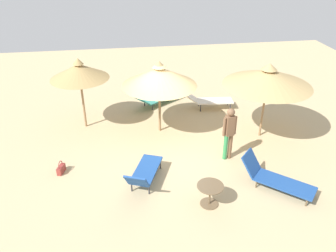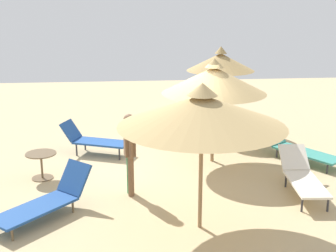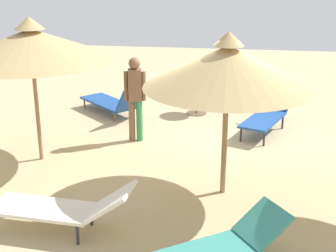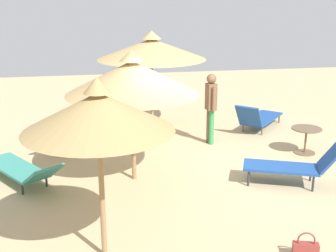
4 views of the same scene
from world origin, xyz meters
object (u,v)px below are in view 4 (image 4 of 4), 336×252
Objects in this scene: lounge_chair_far_right at (61,133)px; lounge_chair_edge at (258,118)px; lounge_chair_near_left at (22,169)px; lounge_chair_front at (293,165)px; parasol_umbrella_near_right at (132,78)px; handbag at (306,249)px; person_standing_back at (211,104)px; side_table_round at (306,136)px; parasol_umbrella_far_left at (98,112)px; parasol_umbrella_center at (152,49)px.

lounge_chair_far_right is 1.07× the size of lounge_chair_edge.
lounge_chair_edge is at bearing 6.73° from lounge_chair_far_right.
lounge_chair_near_left is 1.18× the size of lounge_chair_front.
parasol_umbrella_near_right is at bearing 164.65° from lounge_chair_front.
lounge_chair_near_left is 5.37m from lounge_chair_front.
lounge_chair_front is 4.62× the size of handbag.
handbag is at bearing -89.84° from person_standing_back.
side_table_round is (4.15, 0.80, -1.68)m from parasol_umbrella_near_right.
parasol_umbrella_far_left reaches higher than lounge_chair_far_right.
parasol_umbrella_near_right is 4.98m from lounge_chair_edge.
person_standing_back is at bearing 90.16° from handbag.
handbag is at bearing -116.34° from side_table_round.
parasol_umbrella_far_left is 3.72m from lounge_chair_near_left.
lounge_chair_edge reaches higher than lounge_chair_far_right.
lounge_chair_front is at bearing -10.57° from lounge_chair_near_left.
handbag is at bearing -79.51° from parasol_umbrella_center.
lounge_chair_near_left is at bearing -157.91° from person_standing_back.
parasol_umbrella_far_left is at bearing -62.41° from lounge_chair_near_left.
lounge_chair_near_left is 6.40m from side_table_round.
parasol_umbrella_far_left is 4.57m from lounge_chair_front.
parasol_umbrella_center is 1.66× the size of person_standing_back.
parasol_umbrella_center reaches higher than parasol_umbrella_near_right.
parasol_umbrella_center is at bearing 75.81° from parasol_umbrella_near_right.
lounge_chair_front is (3.78, 1.87, -1.76)m from parasol_umbrella_far_left.
person_standing_back is 2.38m from side_table_round.
person_standing_back reaches higher than lounge_chair_front.
lounge_chair_far_right is at bearing 125.71° from parasol_umbrella_near_right.
lounge_chair_far_right is (-2.43, -1.34, -1.81)m from parasol_umbrella_center.
handbag is (2.85, -0.57, -2.03)m from parasol_umbrella_far_left.
lounge_chair_near_left is at bearing -108.19° from lounge_chair_far_right.
side_table_round is (4.87, 3.51, -1.74)m from parasol_umbrella_far_left.
lounge_chair_front is at bearing 26.25° from parasol_umbrella_far_left.
parasol_umbrella_near_right is 1.00× the size of parasol_umbrella_far_left.
handbag is (2.14, -3.28, -1.97)m from parasol_umbrella_near_right.
lounge_chair_near_left is at bearing 176.31° from parasol_umbrella_near_right.
person_standing_back is (-1.62, -0.88, 0.68)m from lounge_chair_edge.
lounge_chair_edge reaches higher than lounge_chair_near_left.
person_standing_back is at bearing -52.14° from parasol_umbrella_center.
side_table_round is (6.36, 0.66, 0.12)m from lounge_chair_near_left.
person_standing_back reaches higher than handbag.
lounge_chair_front reaches higher than lounge_chair_near_left.
lounge_chair_edge is 6.27m from handbag.
lounge_chair_edge is at bearing 28.44° from person_standing_back.
lounge_chair_far_right reaches higher than lounge_chair_near_left.
parasol_umbrella_center reaches higher than lounge_chair_far_right.
parasol_umbrella_near_right is at bearing -169.10° from side_table_round.
lounge_chair_front reaches higher than side_table_round.
parasol_umbrella_center is (0.88, 3.49, 0.10)m from parasol_umbrella_near_right.
side_table_round is at bearing 63.66° from handbag.
parasol_umbrella_far_left reaches higher than lounge_chair_near_left.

